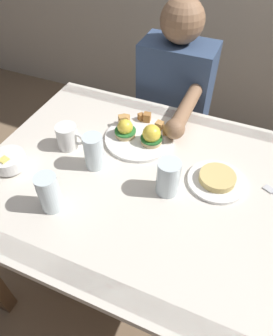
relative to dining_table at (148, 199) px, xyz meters
The scene contains 10 objects.
ground_plane 0.63m from the dining_table, ahead, with size 6.00×6.00×0.00m, color #7F664C.
dining_table is the anchor object (origin of this frame).
eggs_benedict_plate 0.25m from the dining_table, 120.73° to the left, with size 0.27×0.27×0.09m.
fruit_bowl 0.52m from the dining_table, 164.07° to the right, with size 0.12×0.12×0.06m.
coffee_mug 0.38m from the dining_table, behind, with size 0.11×0.08×0.09m.
water_glass_near 0.18m from the dining_table, 15.03° to the right, with size 0.08×0.08×0.13m.
water_glass_far 0.37m from the dining_table, 136.39° to the right, with size 0.07×0.07×0.14m.
water_glass_extra 0.26m from the dining_table, behind, with size 0.07×0.07×0.13m.
side_plate 0.26m from the dining_table, 19.99° to the left, with size 0.20×0.20×0.04m.
diner_person 0.61m from the dining_table, 99.56° to the left, with size 0.34×0.54×1.14m.
Camera 1 is at (0.24, -0.68, 1.54)m, focal length 33.00 mm.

